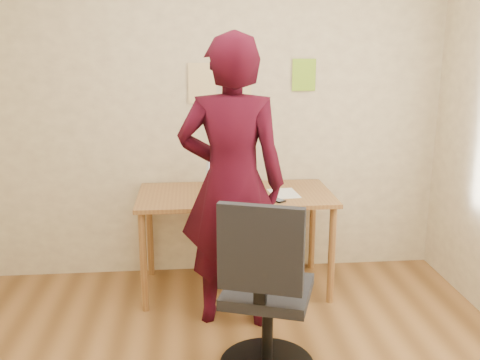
{
  "coord_description": "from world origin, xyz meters",
  "views": [
    {
      "loc": [
        -0.21,
        -2.33,
        1.8
      ],
      "look_at": [
        0.1,
        0.95,
        0.95
      ],
      "focal_mm": 40.0,
      "sensor_mm": 36.0,
      "label": 1
    }
  ],
  "objects": [
    {
      "name": "desk",
      "position": [
        0.1,
        1.38,
        0.65
      ],
      "size": [
        1.4,
        0.7,
        0.74
      ],
      "color": "olive",
      "rests_on": "ground"
    },
    {
      "name": "wall_note_left",
      "position": [
        -0.11,
        1.74,
        1.5
      ],
      "size": [
        0.21,
        0.0,
        0.3
      ],
      "primitive_type": "cube",
      "color": "#E8CA8A",
      "rests_on": "room"
    },
    {
      "name": "wall_note_mid",
      "position": [
        0.15,
        1.74,
        1.56
      ],
      "size": [
        0.21,
        0.0,
        0.3
      ],
      "primitive_type": "cube",
      "color": "#E8CA8A",
      "rests_on": "room"
    },
    {
      "name": "paper_sheet",
      "position": [
        0.45,
        1.34,
        0.74
      ],
      "size": [
        0.21,
        0.29,
        0.0
      ],
      "primitive_type": "cube",
      "rotation": [
        0.0,
        0.0,
        0.09
      ],
      "color": "white",
      "rests_on": "desk"
    },
    {
      "name": "room",
      "position": [
        0.0,
        0.0,
        1.35
      ],
      "size": [
        3.58,
        3.58,
        2.78
      ],
      "color": "brown",
      "rests_on": "ground"
    },
    {
      "name": "wall_note_right",
      "position": [
        0.66,
        1.74,
        1.56
      ],
      "size": [
        0.18,
        0.0,
        0.24
      ],
      "primitive_type": "cube",
      "color": "#8DC62C",
      "rests_on": "room"
    },
    {
      "name": "phone",
      "position": [
        0.37,
        1.17,
        0.74
      ],
      "size": [
        0.12,
        0.14,
        0.01
      ],
      "rotation": [
        0.0,
        0.0,
        0.59
      ],
      "color": "black",
      "rests_on": "desk"
    },
    {
      "name": "person",
      "position": [
        0.04,
        0.91,
        0.93
      ],
      "size": [
        0.74,
        0.55,
        1.87
      ],
      "primitive_type": "imported",
      "rotation": [
        0.0,
        0.0,
        2.98
      ],
      "color": "#350713",
      "rests_on": "ground"
    },
    {
      "name": "office_chair",
      "position": [
        0.17,
        0.27,
        0.44
      ],
      "size": [
        0.58,
        0.59,
        1.04
      ],
      "rotation": [
        0.0,
        0.0,
        -0.34
      ],
      "color": "black",
      "rests_on": "ground"
    },
    {
      "name": "laptop",
      "position": [
        0.03,
        1.36,
        0.79
      ],
      "size": [
        0.4,
        0.38,
        0.24
      ],
      "rotation": [
        0.0,
        0.0,
        -0.3
      ],
      "color": "silver",
      "rests_on": "desk"
    }
  ]
}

